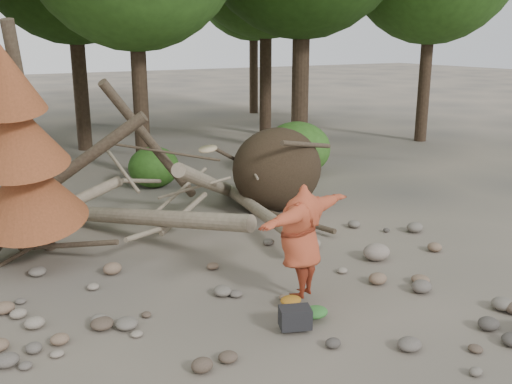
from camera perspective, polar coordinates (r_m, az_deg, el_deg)
ground at (r=9.10m, az=2.64°, el=-11.06°), size 120.00×120.00×0.00m
deadfall_pile at (r=13.19m, az=0.13°, el=1.79°), size 8.55×5.24×3.30m
dead_conifer at (r=10.47m, az=-22.35°, el=3.54°), size 2.06×2.16×4.35m
bush_mid at (r=15.93m, az=-10.18°, el=2.47°), size 1.40×1.40×1.12m
bush_right at (r=17.06m, az=4.11°, el=4.35°), size 2.00×2.00×1.60m
frisbee_thrower at (r=8.87m, az=4.53°, el=-4.87°), size 2.82×1.35×2.53m
backpack at (r=8.28m, az=3.93°, el=-12.77°), size 0.52×0.43×0.29m
cloth_green at (r=8.63m, az=5.91°, el=-12.16°), size 0.40×0.33×0.15m
cloth_orange at (r=8.98m, az=3.50°, el=-11.04°), size 0.34×0.28×0.12m
boulder_mid_right at (r=10.92m, az=11.96°, el=-5.89°), size 0.51×0.46×0.31m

